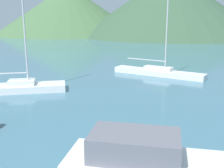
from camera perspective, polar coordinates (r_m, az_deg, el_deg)
The scene contains 5 objects.
motorboat_near at distance 10.07m, azimuth 10.44°, elevation -16.26°, with size 6.83×3.22×2.36m.
sailboat_inner at distance 27.33m, azimuth 9.38°, elevation 2.54°, with size 8.48×5.66×8.89m.
sailboat_middle at distance 22.26m, azimuth -17.84°, elevation -0.41°, with size 6.71×3.26×9.62m.
hill_west at distance 94.06m, azimuth -8.82°, elevation 14.68°, with size 46.51×46.51×15.17m.
hill_central at distance 86.82m, azimuth 11.80°, elevation 15.58°, with size 54.48×54.48×17.95m.
Camera 1 is at (1.39, -3.91, 5.53)m, focal length 45.00 mm.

